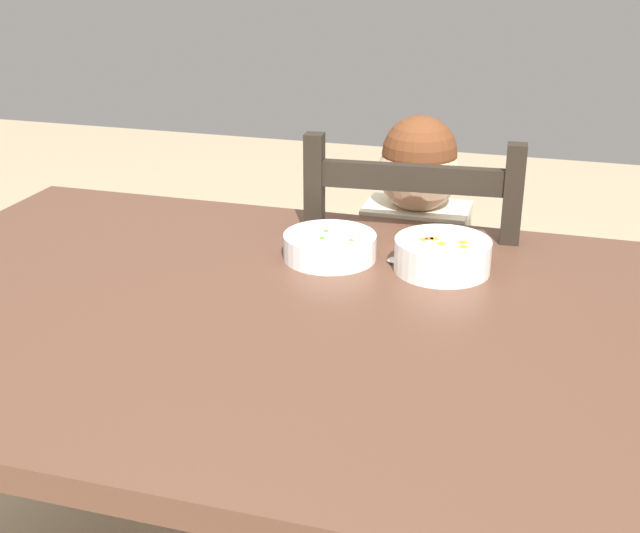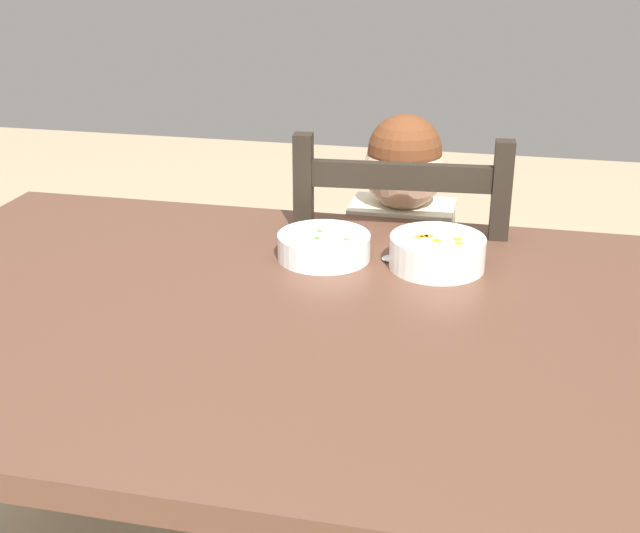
# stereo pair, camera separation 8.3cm
# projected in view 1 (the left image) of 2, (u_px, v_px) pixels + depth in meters

# --- Properties ---
(dining_table) EXTENTS (1.40, 0.95, 0.76)m
(dining_table) POSITION_uv_depth(u_px,v_px,m) (265.00, 362.00, 1.36)
(dining_table) COLOR brown
(dining_table) RESTS_ON ground
(dining_chair) EXTENTS (0.45, 0.45, 0.95)m
(dining_chair) POSITION_uv_depth(u_px,v_px,m) (411.00, 341.00, 1.86)
(dining_chair) COLOR black
(dining_chair) RESTS_ON ground
(child_figure) EXTENTS (0.32, 0.31, 0.96)m
(child_figure) POSITION_uv_depth(u_px,v_px,m) (412.00, 269.00, 1.79)
(child_figure) COLOR beige
(child_figure) RESTS_ON ground
(bowl_of_peas) EXTENTS (0.17, 0.17, 0.05)m
(bowl_of_peas) POSITION_uv_depth(u_px,v_px,m) (330.00, 246.00, 1.50)
(bowl_of_peas) COLOR white
(bowl_of_peas) RESTS_ON dining_table
(bowl_of_carrots) EXTENTS (0.17, 0.17, 0.06)m
(bowl_of_carrots) POSITION_uv_depth(u_px,v_px,m) (442.00, 254.00, 1.44)
(bowl_of_carrots) COLOR white
(bowl_of_carrots) RESTS_ON dining_table
(spoon) EXTENTS (0.13, 0.07, 0.01)m
(spoon) POSITION_uv_depth(u_px,v_px,m) (411.00, 260.00, 1.49)
(spoon) COLOR silver
(spoon) RESTS_ON dining_table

